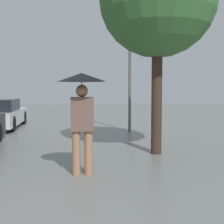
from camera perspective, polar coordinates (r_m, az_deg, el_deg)
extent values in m
cylinder|color=#9E7051|center=(6.10, -6.55, -7.46)|extent=(0.16, 0.16, 0.86)
cylinder|color=#9E7051|center=(6.11, -4.34, -7.44)|extent=(0.16, 0.16, 0.86)
cube|color=brown|center=(5.99, -5.50, -0.36)|extent=(0.43, 0.25, 0.65)
sphere|color=#9E7051|center=(5.97, -5.53, 3.85)|extent=(0.23, 0.23, 0.23)
cylinder|color=#515456|center=(5.98, -5.52, 2.28)|extent=(0.02, 0.02, 0.68)
cone|color=black|center=(5.97, -5.55, 6.34)|extent=(0.94, 0.94, 0.16)
cube|color=silver|center=(13.99, -19.80, -0.88)|extent=(1.68, 4.22, 0.55)
cylinder|color=black|center=(15.14, -15.88, -0.92)|extent=(0.18, 0.61, 0.61)
cylinder|color=black|center=(12.57, -17.78, -2.04)|extent=(0.18, 0.61, 0.61)
cylinder|color=#38281E|center=(7.98, 8.18, 3.43)|extent=(0.27, 0.27, 3.10)
cylinder|color=#515456|center=(11.94, 3.28, 7.29)|extent=(0.11, 0.11, 4.55)
sphere|color=beige|center=(12.29, 3.33, 18.41)|extent=(0.33, 0.33, 0.33)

